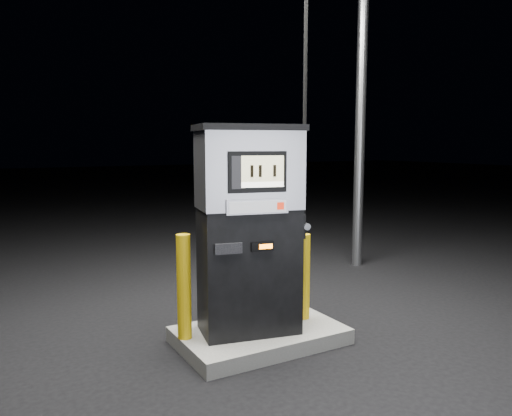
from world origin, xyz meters
TOP-DOWN VIEW (x-y plane):
  - ground at (0.00, 0.00)m, footprint 80.00×80.00m
  - pump_island at (0.00, 0.00)m, footprint 1.60×1.00m
  - fuel_dispenser at (-0.12, 0.00)m, footprint 1.15×0.78m
  - bollard_left at (-0.74, 0.13)m, footprint 0.14×0.14m
  - bollard_right at (0.55, 0.02)m, footprint 0.14×0.14m

SIDE VIEW (x-z plane):
  - ground at x=0.00m, z-range 0.00..0.00m
  - pump_island at x=0.00m, z-range 0.00..0.15m
  - bollard_right at x=0.55m, z-range 0.15..1.05m
  - bollard_left at x=-0.74m, z-range 0.15..1.14m
  - fuel_dispenser at x=-0.12m, z-range -0.90..3.25m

